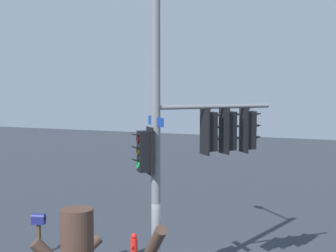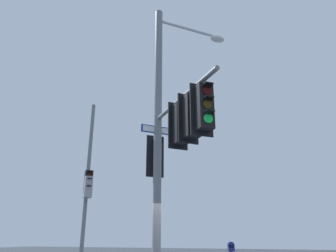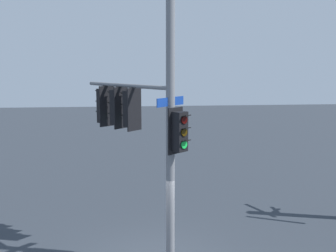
# 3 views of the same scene
# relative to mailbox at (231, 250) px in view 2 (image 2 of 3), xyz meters

# --- Properties ---
(main_signal_pole_assembly) EXTENTS (2.94, 4.60, 9.22)m
(main_signal_pole_assembly) POSITION_rel_mailbox_xyz_m (0.71, 5.37, 3.59)
(main_signal_pole_assembly) COLOR slate
(main_signal_pole_assembly) RESTS_ON ground
(secondary_pole_assembly) EXTENTS (0.60, 0.63, 8.18)m
(secondary_pole_assembly) POSITION_rel_mailbox_xyz_m (6.60, 0.44, 2.90)
(secondary_pole_assembly) COLOR slate
(secondary_pole_assembly) RESTS_ON ground
(mailbox) EXTENTS (0.35, 0.49, 1.41)m
(mailbox) POSITION_rel_mailbox_xyz_m (0.00, 0.00, 0.00)
(mailbox) COLOR #4C3823
(mailbox) RESTS_ON ground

